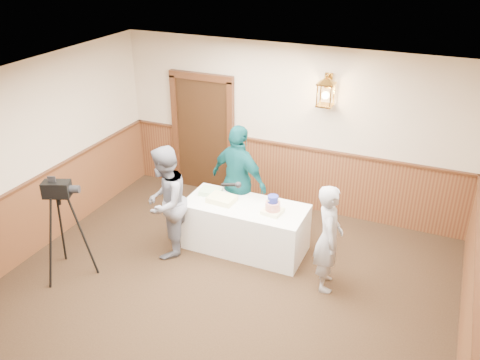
% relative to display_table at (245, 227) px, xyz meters
% --- Properties ---
extents(ground, '(7.00, 7.00, 0.00)m').
position_rel_display_table_xyz_m(ground, '(0.12, -1.90, -0.38)').
color(ground, black).
rests_on(ground, ground).
extents(room_shell, '(6.02, 7.02, 2.81)m').
position_rel_display_table_xyz_m(room_shell, '(0.06, -1.45, 1.15)').
color(room_shell, beige).
rests_on(room_shell, ground).
extents(display_table, '(1.80, 0.80, 0.75)m').
position_rel_display_table_xyz_m(display_table, '(0.00, 0.00, 0.00)').
color(display_table, white).
rests_on(display_table, ground).
extents(tiered_cake, '(0.30, 0.30, 0.27)m').
position_rel_display_table_xyz_m(tiered_cake, '(0.44, -0.06, 0.48)').
color(tiered_cake, '#FFF8BE').
rests_on(tiered_cake, display_table).
extents(sheet_cake_yellow, '(0.41, 0.32, 0.08)m').
position_rel_display_table_xyz_m(sheet_cake_yellow, '(-0.36, -0.04, 0.42)').
color(sheet_cake_yellow, '#FCFF98').
rests_on(sheet_cake_yellow, display_table).
extents(sheet_cake_green, '(0.34, 0.29, 0.07)m').
position_rel_display_table_xyz_m(sheet_cake_green, '(-0.62, 0.11, 0.41)').
color(sheet_cake_green, '#AFD596').
rests_on(sheet_cake_green, display_table).
extents(interviewer, '(1.56, 0.92, 1.70)m').
position_rel_display_table_xyz_m(interviewer, '(-1.02, -0.56, 0.47)').
color(interviewer, slate).
rests_on(interviewer, ground).
extents(baker, '(0.51, 0.64, 1.52)m').
position_rel_display_table_xyz_m(baker, '(1.35, -0.39, 0.38)').
color(baker, '#9B9CA2').
rests_on(baker, ground).
extents(assistant_p, '(1.13, 0.74, 1.79)m').
position_rel_display_table_xyz_m(assistant_p, '(-0.29, 0.42, 0.52)').
color(assistant_p, '#0C474B').
rests_on(assistant_p, ground).
extents(tv_camera_rig, '(0.56, 0.53, 1.44)m').
position_rel_display_table_xyz_m(tv_camera_rig, '(-2.01, -1.56, 0.27)').
color(tv_camera_rig, black).
rests_on(tv_camera_rig, ground).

